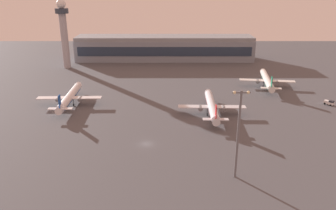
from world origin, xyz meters
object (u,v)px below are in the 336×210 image
control_tower (62,29)px  baggage_tractor (327,102)px  airplane_far_stand (68,97)px  airplane_mid_apron (265,80)px  apron_light_east (237,129)px  airplane_terminal_side (210,106)px

control_tower → baggage_tractor: control_tower is taller
airplane_far_stand → airplane_mid_apron: 99.93m
control_tower → apron_light_east: (83.55, -128.72, -9.35)m
apron_light_east → airplane_mid_apron: bearing=69.4°
airplane_far_stand → baggage_tractor: 116.66m
airplane_terminal_side → airplane_mid_apron: airplane_mid_apron is taller
airplane_mid_apron → apron_light_east: size_ratio=1.40×
control_tower → baggage_tractor: (136.92, -69.22, -23.01)m
airplane_terminal_side → baggage_tractor: bearing=12.8°
airplane_mid_apron → airplane_far_stand: bearing=-155.9°
control_tower → airplane_terminal_side: bearing=-44.1°
airplane_far_stand → apron_light_east: bearing=-44.8°
control_tower → airplane_terminal_side: 117.02m
airplane_terminal_side → apron_light_east: apron_light_east is taller
airplane_far_stand → airplane_mid_apron: (96.06, 27.54, -0.03)m
apron_light_east → baggage_tractor: bearing=48.1°
control_tower → baggage_tractor: bearing=-26.8°
airplane_far_stand → baggage_tractor: airplane_far_stand is taller
airplane_terminal_side → airplane_mid_apron: size_ratio=0.99×
airplane_far_stand → baggage_tractor: bearing=-1.5°
control_tower → apron_light_east: bearing=-57.0°
baggage_tractor → airplane_far_stand: bearing=-40.8°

